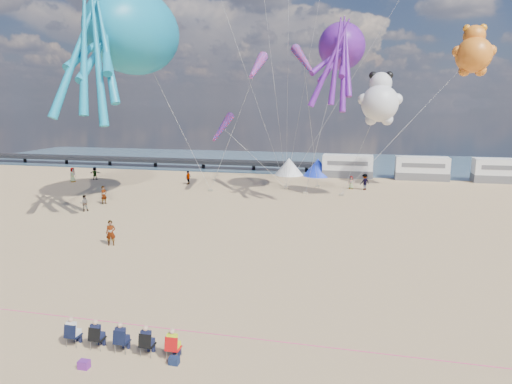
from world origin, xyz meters
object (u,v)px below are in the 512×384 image
Objects in this scene: spectator_row at (122,337)px; beachgoer_5 at (104,195)px; standing_person at (111,233)px; sandbag_e at (286,188)px; sandbag_a at (210,190)px; kite_octopus_purple at (342,46)px; sandbag_d at (318,186)px; beachgoer_3 at (188,177)px; kite_octopus_teal at (133,32)px; motorhome_0 at (348,166)px; cooler_purple at (84,364)px; kite_teddy_orange at (474,55)px; sandbag_c at (341,195)px; kite_panda at (380,103)px; motorhome_1 at (422,168)px; beachgoer_1 at (84,203)px; tent_white at (289,166)px; windsock_right at (223,127)px; windsock_left at (257,66)px; beachgoer_2 at (365,182)px; beachgoer_6 at (351,183)px; beachgoer_4 at (95,173)px; sandbag_b at (305,193)px; tent_blue at (318,167)px; motorhome_2 at (501,171)px; cooler_navy at (174,361)px; windsock_mid at (303,60)px.

beachgoer_5 is (-15.65, 24.54, 0.25)m from spectator_row.
standing_person is 3.60× the size of sandbag_e.
kite_octopus_purple reaches higher than sandbag_a.
sandbag_d is 1.00× the size of sandbag_e.
beachgoer_3 is 19.70m from kite_octopus_teal.
motorhome_0 is 49.24m from cooler_purple.
motorhome_0 is at bearing 122.12° from kite_teddy_orange.
cooler_purple is at bearing -102.66° from sandbag_c.
motorhome_1 is at bearing 83.25° from kite_panda.
standing_person reaches higher than beachgoer_1.
sandbag_e is at bearing 22.88° from sandbag_a.
beachgoer_5 is at bearing -123.46° from tent_white.
windsock_right reaches higher than sandbag_e.
kite_teddy_orange is (13.13, 4.58, -0.67)m from kite_octopus_purple.
windsock_left is at bearing -145.35° from kite_octopus_purple.
beachgoer_2 reaches higher than beachgoer_6.
cooler_purple reaches higher than sandbag_a.
tent_white reaches higher than beachgoer_4.
sandbag_b is (3.99, 35.75, -0.05)m from cooler_purple.
sandbag_b is 0.04× the size of kite_octopus_teal.
sandbag_c is at bearing -46.34° from beachgoer_5.
sandbag_c is (3.81, -13.26, -1.09)m from tent_blue.
beachgoer_3 is at bearing -145.61° from tent_blue.
beachgoer_6 is 2.99× the size of sandbag_e.
beachgoer_3 is at bearing -164.94° from motorhome_2.
sandbag_a is 20.57m from kite_panda.
beachgoer_4 reaches higher than cooler_navy.
motorhome_1 is 49.68m from cooler_navy.
beachgoer_5 is 0.16× the size of kite_octopus_purple.
sandbag_c is 15.29m from kite_octopus_purple.
cooler_purple is 0.21× the size of beachgoer_2.
kite_octopus_purple is at bearing -67.11° from sandbag_d.
beachgoer_3 is at bearing -173.06° from kite_octopus_purple.
motorhome_1 is 39.13m from kite_octopus_teal.
windsock_mid is at bearing -97.44° from sandbag_d.
cooler_purple is 27.16m from beachgoer_1.
beachgoer_4 is at bearing 165.90° from sandbag_a.
kite_octopus_purple reaches higher than beachgoer_2.
sandbag_d is 13.67m from kite_panda.
cooler_purple reaches higher than sandbag_e.
sandbag_a is (-15.51, -5.09, -0.64)m from beachgoer_6.
sandbag_d is 26.48m from kite_octopus_teal.
beachgoer_3 is at bearing 137.93° from sandbag_a.
kite_octopus_teal is at bearing -118.09° from windsock_right.
beachgoer_3 is 0.15× the size of kite_octopus_purple.
beachgoer_1 is 22.95m from sandbag_b.
tent_white reaches higher than sandbag_e.
windsock_left is at bearing -160.67° from kite_panda.
kite_octopus_teal is (-12.24, -12.12, 16.04)m from sandbag_e.
beachgoer_5 is at bearing -157.69° from sandbag_c.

